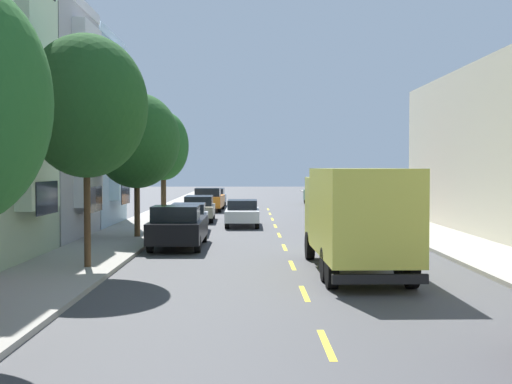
# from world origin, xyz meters

# --- Properties ---
(ground_plane) EXTENTS (160.00, 160.00, 0.00)m
(ground_plane) POSITION_xyz_m (0.00, 30.00, 0.00)
(ground_plane) COLOR #424244
(sidewalk_left) EXTENTS (3.20, 120.00, 0.14)m
(sidewalk_left) POSITION_xyz_m (-7.10, 28.00, 0.07)
(sidewalk_left) COLOR #A39E93
(sidewalk_left) RESTS_ON ground_plane
(sidewalk_right) EXTENTS (3.20, 120.00, 0.14)m
(sidewalk_right) POSITION_xyz_m (7.10, 28.00, 0.07)
(sidewalk_right) COLOR #A39E93
(sidewalk_right) RESTS_ON ground_plane
(lane_centerline_dashes) EXTENTS (0.14, 47.20, 0.01)m
(lane_centerline_dashes) POSITION_xyz_m (0.00, 24.50, 0.00)
(lane_centerline_dashes) COLOR yellow
(lane_centerline_dashes) RESTS_ON ground_plane
(townhouse_fifth_powder_blue) EXTENTS (12.87, 6.94, 10.35)m
(townhouse_fifth_powder_blue) POSITION_xyz_m (-14.73, 31.79, 4.97)
(townhouse_fifth_powder_blue) COLOR #9EB7CC
(townhouse_fifth_powder_blue) RESTS_ON ground_plane
(street_tree_second) EXTENTS (3.76, 3.76, 7.16)m
(street_tree_second) POSITION_xyz_m (-6.40, 15.81, 5.08)
(street_tree_second) COLOR #47331E
(street_tree_second) RESTS_ON sidewalk_left
(street_tree_third) EXTENTS (3.83, 3.83, 6.38)m
(street_tree_third) POSITION_xyz_m (-6.40, 25.09, 4.39)
(street_tree_third) COLOR #47331E
(street_tree_third) RESTS_ON sidewalk_left
(street_tree_farthest) EXTENTS (2.94, 2.94, 6.32)m
(street_tree_farthest) POSITION_xyz_m (-6.40, 34.37, 4.44)
(street_tree_farthest) COLOR #47331E
(street_tree_farthest) RESTS_ON sidewalk_left
(delivery_box_truck) EXTENTS (2.49, 7.89, 3.17)m
(delivery_box_truck) POSITION_xyz_m (1.80, 15.27, 1.83)
(delivery_box_truck) COLOR #D8D84C
(delivery_box_truck) RESTS_ON ground_plane
(parked_pickup_black) EXTENTS (2.00, 5.30, 1.73)m
(parked_pickup_black) POSITION_xyz_m (-4.24, 21.94, 0.83)
(parked_pickup_black) COLOR black
(parked_pickup_black) RESTS_ON ground_plane
(parked_hatchback_red) EXTENTS (1.86, 4.05, 1.50)m
(parked_hatchback_red) POSITION_xyz_m (4.45, 31.23, 0.76)
(parked_hatchback_red) COLOR #AD1E1E
(parked_hatchback_red) RESTS_ON ground_plane
(parked_pickup_orange) EXTENTS (2.14, 5.35, 1.73)m
(parked_pickup_orange) POSITION_xyz_m (-4.40, 44.97, 0.83)
(parked_pickup_orange) COLOR orange
(parked_pickup_orange) RESTS_ON ground_plane
(parked_wagon_champagne) EXTENTS (1.92, 4.74, 1.50)m
(parked_wagon_champagne) POSITION_xyz_m (-4.45, 35.60, 0.80)
(parked_wagon_champagne) COLOR tan
(parked_wagon_champagne) RESTS_ON ground_plane
(parked_suv_forest) EXTENTS (2.00, 4.82, 1.93)m
(parked_suv_forest) POSITION_xyz_m (4.41, 53.77, 0.99)
(parked_suv_forest) COLOR #194C28
(parked_suv_forest) RESTS_ON ground_plane
(parked_sedan_silver) EXTENTS (1.92, 4.55, 1.43)m
(parked_sedan_silver) POSITION_xyz_m (-4.41, 28.26, 0.75)
(parked_sedan_silver) COLOR #B2B5BA
(parked_sedan_silver) RESTS_ON ground_plane
(parked_wagon_sky) EXTENTS (1.86, 4.72, 1.50)m
(parked_wagon_sky) POSITION_xyz_m (-4.34, 50.81, 0.80)
(parked_wagon_sky) COLOR #7A9EC6
(parked_wagon_sky) RESTS_ON ground_plane
(parked_suv_teal) EXTENTS (2.00, 4.82, 1.93)m
(parked_suv_teal) POSITION_xyz_m (4.34, 40.81, 0.99)
(parked_suv_teal) COLOR #195B60
(parked_suv_teal) RESTS_ON ground_plane
(moving_white_sedan) EXTENTS (1.80, 4.50, 1.43)m
(moving_white_sedan) POSITION_xyz_m (-1.80, 32.01, 0.75)
(moving_white_sedan) COLOR silver
(moving_white_sedan) RESTS_ON ground_plane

